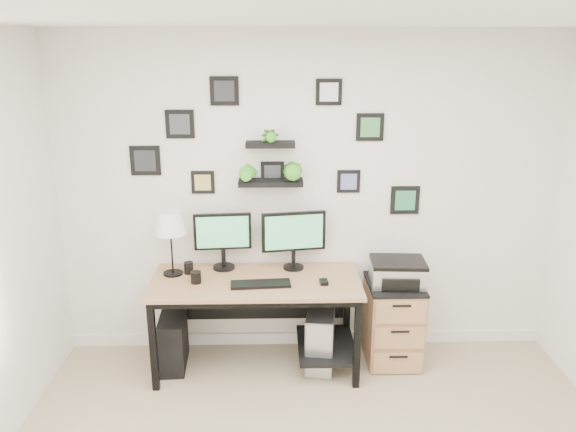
{
  "coord_description": "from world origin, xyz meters",
  "views": [
    {
      "loc": [
        -0.26,
        -2.34,
        2.48
      ],
      "look_at": [
        -0.17,
        1.83,
        1.2
      ],
      "focal_mm": 35.0,
      "sensor_mm": 36.0,
      "label": 1
    }
  ],
  "objects_px": {
    "table_lamp": "(170,224)",
    "pc_tower_grey": "(320,337)",
    "monitor_left": "(223,237)",
    "file_cabinet": "(393,321)",
    "printer": "(398,272)",
    "desk": "(261,293)",
    "pc_tower_black": "(173,341)",
    "monitor_right": "(294,236)",
    "mug": "(196,277)"
  },
  "relations": [
    {
      "from": "table_lamp",
      "to": "pc_tower_grey",
      "type": "xyz_separation_m",
      "value": [
        1.16,
        -0.1,
        -0.92
      ]
    },
    {
      "from": "monitor_left",
      "to": "file_cabinet",
      "type": "height_order",
      "value": "monitor_left"
    },
    {
      "from": "monitor_left",
      "to": "file_cabinet",
      "type": "xyz_separation_m",
      "value": [
        1.36,
        -0.14,
        -0.69
      ]
    },
    {
      "from": "printer",
      "to": "file_cabinet",
      "type": "bearing_deg",
      "value": 166.97
    },
    {
      "from": "file_cabinet",
      "to": "desk",
      "type": "bearing_deg",
      "value": -176.86
    },
    {
      "from": "pc_tower_black",
      "to": "pc_tower_grey",
      "type": "height_order",
      "value": "pc_tower_grey"
    },
    {
      "from": "desk",
      "to": "pc_tower_grey",
      "type": "distance_m",
      "value": 0.61
    },
    {
      "from": "monitor_right",
      "to": "pc_tower_black",
      "type": "xyz_separation_m",
      "value": [
        -0.96,
        -0.19,
        -0.82
      ]
    },
    {
      "from": "mug",
      "to": "printer",
      "type": "height_order",
      "value": "printer"
    },
    {
      "from": "printer",
      "to": "pc_tower_grey",
      "type": "bearing_deg",
      "value": -174.06
    },
    {
      "from": "monitor_right",
      "to": "pc_tower_grey",
      "type": "relative_size",
      "value": 1.01
    },
    {
      "from": "pc_tower_black",
      "to": "desk",
      "type": "bearing_deg",
      "value": -3.08
    },
    {
      "from": "pc_tower_black",
      "to": "pc_tower_grey",
      "type": "xyz_separation_m",
      "value": [
        1.17,
        -0.01,
        0.02
      ]
    },
    {
      "from": "monitor_left",
      "to": "file_cabinet",
      "type": "bearing_deg",
      "value": -5.93
    },
    {
      "from": "pc_tower_grey",
      "to": "printer",
      "type": "xyz_separation_m",
      "value": [
        0.6,
        0.06,
        0.53
      ]
    },
    {
      "from": "monitor_left",
      "to": "monitor_right",
      "type": "relative_size",
      "value": 0.91
    },
    {
      "from": "table_lamp",
      "to": "monitor_right",
      "type": "bearing_deg",
      "value": 5.42
    },
    {
      "from": "pc_tower_grey",
      "to": "file_cabinet",
      "type": "xyz_separation_m",
      "value": [
        0.59,
        0.07,
        0.1
      ]
    },
    {
      "from": "monitor_left",
      "to": "pc_tower_black",
      "type": "bearing_deg",
      "value": -153.35
    },
    {
      "from": "desk",
      "to": "monitor_right",
      "type": "bearing_deg",
      "value": 35.46
    },
    {
      "from": "table_lamp",
      "to": "file_cabinet",
      "type": "xyz_separation_m",
      "value": [
        1.75,
        -0.04,
        -0.83
      ]
    },
    {
      "from": "mug",
      "to": "pc_tower_grey",
      "type": "height_order",
      "value": "mug"
    },
    {
      "from": "monitor_left",
      "to": "monitor_right",
      "type": "distance_m",
      "value": 0.56
    },
    {
      "from": "desk",
      "to": "mug",
      "type": "distance_m",
      "value": 0.52
    },
    {
      "from": "table_lamp",
      "to": "mug",
      "type": "height_order",
      "value": "table_lamp"
    },
    {
      "from": "table_lamp",
      "to": "file_cabinet",
      "type": "relative_size",
      "value": 0.76
    },
    {
      "from": "monitor_right",
      "to": "mug",
      "type": "height_order",
      "value": "monitor_right"
    },
    {
      "from": "mug",
      "to": "printer",
      "type": "distance_m",
      "value": 1.57
    },
    {
      "from": "pc_tower_black",
      "to": "mug",
      "type": "bearing_deg",
      "value": -22.52
    },
    {
      "from": "desk",
      "to": "file_cabinet",
      "type": "relative_size",
      "value": 2.39
    },
    {
      "from": "table_lamp",
      "to": "pc_tower_grey",
      "type": "bearing_deg",
      "value": -5.08
    },
    {
      "from": "desk",
      "to": "file_cabinet",
      "type": "bearing_deg",
      "value": 3.14
    },
    {
      "from": "table_lamp",
      "to": "mug",
      "type": "distance_m",
      "value": 0.45
    },
    {
      "from": "monitor_left",
      "to": "monitor_right",
      "type": "height_order",
      "value": "monitor_right"
    },
    {
      "from": "desk",
      "to": "pc_tower_black",
      "type": "distance_m",
      "value": 0.82
    },
    {
      "from": "pc_tower_grey",
      "to": "file_cabinet",
      "type": "height_order",
      "value": "file_cabinet"
    },
    {
      "from": "desk",
      "to": "pc_tower_black",
      "type": "xyz_separation_m",
      "value": [
        -0.7,
        -0.0,
        -0.41
      ]
    },
    {
      "from": "printer",
      "to": "mug",
      "type": "bearing_deg",
      "value": -175.12
    },
    {
      "from": "file_cabinet",
      "to": "printer",
      "type": "relative_size",
      "value": 1.53
    },
    {
      "from": "monitor_left",
      "to": "mug",
      "type": "xyz_separation_m",
      "value": [
        -0.19,
        -0.28,
        -0.23
      ]
    },
    {
      "from": "monitor_right",
      "to": "table_lamp",
      "type": "xyz_separation_m",
      "value": [
        -0.95,
        -0.09,
        0.13
      ]
    },
    {
      "from": "monitor_right",
      "to": "mug",
      "type": "distance_m",
      "value": 0.83
    },
    {
      "from": "desk",
      "to": "monitor_left",
      "type": "xyz_separation_m",
      "value": [
        -0.3,
        0.2,
        0.39
      ]
    },
    {
      "from": "monitor_right",
      "to": "pc_tower_grey",
      "type": "xyz_separation_m",
      "value": [
        0.21,
        -0.19,
        -0.79
      ]
    },
    {
      "from": "mug",
      "to": "printer",
      "type": "bearing_deg",
      "value": 4.88
    },
    {
      "from": "mug",
      "to": "pc_tower_grey",
      "type": "xyz_separation_m",
      "value": [
        0.96,
        0.07,
        -0.56
      ]
    },
    {
      "from": "pc_tower_grey",
      "to": "printer",
      "type": "height_order",
      "value": "printer"
    },
    {
      "from": "mug",
      "to": "table_lamp",
      "type": "bearing_deg",
      "value": 139.47
    },
    {
      "from": "table_lamp",
      "to": "file_cabinet",
      "type": "height_order",
      "value": "table_lamp"
    },
    {
      "from": "file_cabinet",
      "to": "printer",
      "type": "xyz_separation_m",
      "value": [
        0.01,
        -0.0,
        0.43
      ]
    }
  ]
}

